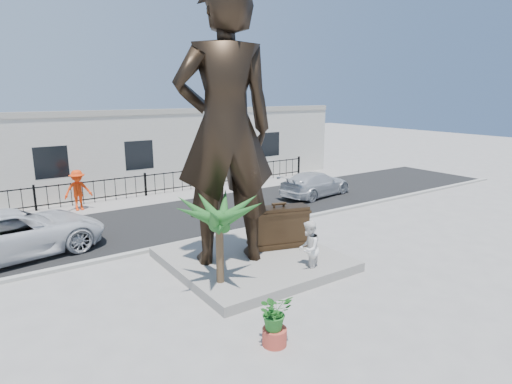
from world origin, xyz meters
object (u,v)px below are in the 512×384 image
Objects in this scene: statue at (225,129)px; car_white at (14,234)px; suitcase at (279,227)px; tourist at (309,249)px.

car_white is (-5.59, 4.99, -3.67)m from statue.
suitcase is (2.07, -0.03, -3.49)m from statue.
tourist is at bearing 149.19° from statue.
car_white is at bearing -24.63° from statue.
statue is 4.06m from suitcase.
statue is 4.76× the size of tourist.
suitcase is 0.34× the size of car_white.
suitcase is 9.17m from car_white.
statue is at bearing -84.43° from tourist.
tourist is 10.12m from car_white.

